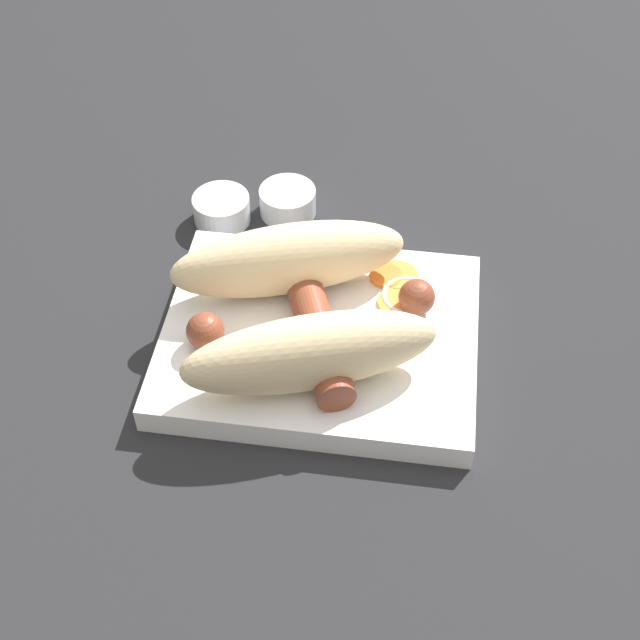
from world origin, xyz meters
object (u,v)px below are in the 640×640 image
(bread_roll, at_px, (301,304))
(sausage, at_px, (313,314))
(food_tray, at_px, (320,338))
(condiment_cup_near, at_px, (288,202))
(condiment_cup_far, at_px, (222,210))

(bread_roll, bearing_deg, sausage, 34.64)
(food_tray, height_order, bread_roll, bread_roll)
(condiment_cup_near, bearing_deg, food_tray, -71.96)
(condiment_cup_near, bearing_deg, condiment_cup_far, -161.96)
(condiment_cup_far, bearing_deg, condiment_cup_near, 18.04)
(sausage, relative_size, condiment_cup_far, 3.59)
(food_tray, bearing_deg, condiment_cup_near, 108.04)
(condiment_cup_far, bearing_deg, sausage, -53.37)
(bread_roll, bearing_deg, food_tray, 15.98)
(sausage, relative_size, condiment_cup_near, 3.59)
(bread_roll, distance_m, condiment_cup_far, 0.18)
(bread_roll, xyz_separation_m, sausage, (0.01, 0.01, -0.02))
(food_tray, height_order, sausage, sausage)
(bread_roll, xyz_separation_m, condiment_cup_near, (-0.04, 0.17, -0.04))
(bread_roll, height_order, condiment_cup_near, bread_roll)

